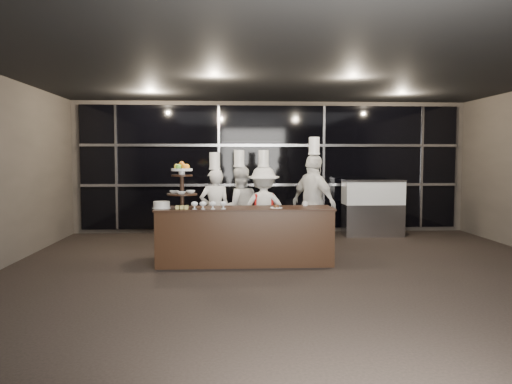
{
  "coord_description": "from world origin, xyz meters",
  "views": [
    {
      "loc": [
        -0.99,
        -6.44,
        1.73
      ],
      "look_at": [
        -0.53,
        1.85,
        1.15
      ],
      "focal_mm": 35.0,
      "sensor_mm": 36.0,
      "label": 1
    }
  ],
  "objects": [
    {
      "name": "display_stand",
      "position": [
        -1.73,
        1.55,
        1.34
      ],
      "size": [
        0.48,
        0.48,
        0.74
      ],
      "color": "black",
      "rests_on": "buffet_counter"
    },
    {
      "name": "chef_d",
      "position": [
        0.54,
        2.37,
        0.91
      ],
      "size": [
        0.94,
        1.11,
        2.09
      ],
      "color": "white",
      "rests_on": "ground"
    },
    {
      "name": "small_plate",
      "position": [
        -0.23,
        1.45,
        0.94
      ],
      "size": [
        0.2,
        0.2,
        0.05
      ],
      "color": "white",
      "rests_on": "buffet_counter"
    },
    {
      "name": "window_wall",
      "position": [
        0.0,
        4.94,
        1.5
      ],
      "size": [
        8.6,
        0.1,
        2.8
      ],
      "color": "black",
      "rests_on": "ground"
    },
    {
      "name": "display_case",
      "position": [
        2.18,
        4.3,
        0.69
      ],
      "size": [
        1.3,
        0.57,
        1.24
      ],
      "color": "#A5A5AA",
      "rests_on": "ground"
    },
    {
      "name": "chef_a",
      "position": [
        -1.23,
        2.6,
        0.79
      ],
      "size": [
        0.6,
        0.44,
        1.82
      ],
      "color": "silver",
      "rests_on": "ground"
    },
    {
      "name": "chef_c",
      "position": [
        -0.34,
        2.67,
        0.79
      ],
      "size": [
        1.03,
        0.62,
        1.86
      ],
      "color": "white",
      "rests_on": "ground"
    },
    {
      "name": "chef_b",
      "position": [
        -0.79,
        2.73,
        0.8
      ],
      "size": [
        0.87,
        0.75,
        1.86
      ],
      "color": "silver",
      "rests_on": "ground"
    },
    {
      "name": "chef_cup",
      "position": [
        0.3,
        1.8,
        0.96
      ],
      "size": [
        0.08,
        0.08,
        0.07
      ],
      "primitive_type": "cylinder",
      "color": "white",
      "rests_on": "buffet_counter"
    },
    {
      "name": "buffet_counter",
      "position": [
        -0.73,
        1.55,
        0.47
      ],
      "size": [
        2.84,
        0.74,
        0.92
      ],
      "color": "black",
      "rests_on": "ground"
    },
    {
      "name": "room",
      "position": [
        0.0,
        0.0,
        1.5
      ],
      "size": [
        10.0,
        10.0,
        10.0
      ],
      "color": "black",
      "rests_on": "ground"
    },
    {
      "name": "compotes",
      "position": [
        -1.3,
        1.33,
        1.0
      ],
      "size": [
        0.56,
        0.11,
        0.12
      ],
      "color": "silver",
      "rests_on": "buffet_counter"
    },
    {
      "name": "layer_cake",
      "position": [
        -2.05,
        1.5,
        0.97
      ],
      "size": [
        0.3,
        0.3,
        0.11
      ],
      "color": "white",
      "rests_on": "buffet_counter"
    },
    {
      "name": "pastry_squares",
      "position": [
        -1.71,
        1.39,
        0.95
      ],
      "size": [
        0.2,
        0.13,
        0.05
      ],
      "color": "#D4C667",
      "rests_on": "buffet_counter"
    }
  ]
}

